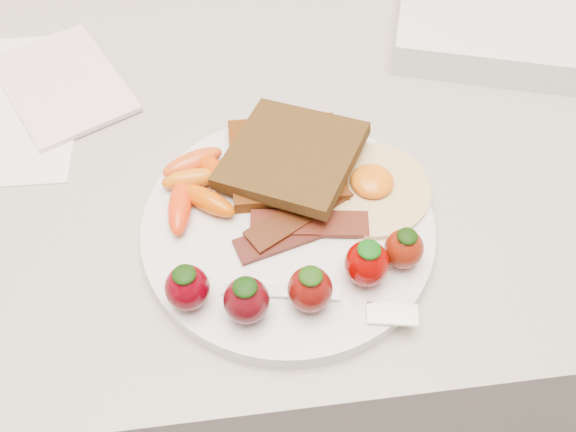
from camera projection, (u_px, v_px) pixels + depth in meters
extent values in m
cube|color=gray|center=(263.00, 325.00, 1.04)|extent=(2.00, 0.60, 0.90)
cylinder|color=silver|center=(288.00, 228.00, 0.60)|extent=(0.27, 0.27, 0.02)
cube|color=black|center=(286.00, 161.00, 0.62)|extent=(0.11, 0.11, 0.01)
cube|color=black|center=(292.00, 155.00, 0.61)|extent=(0.16, 0.16, 0.03)
cylinder|color=beige|center=(370.00, 189.00, 0.61)|extent=(0.15, 0.15, 0.01)
ellipsoid|color=orange|center=(372.00, 181.00, 0.60)|extent=(0.05, 0.05, 0.02)
cube|color=black|center=(293.00, 234.00, 0.58)|extent=(0.11, 0.06, 0.00)
cube|color=#461709|center=(309.00, 224.00, 0.58)|extent=(0.11, 0.04, 0.00)
cube|color=black|center=(299.00, 214.00, 0.59)|extent=(0.11, 0.08, 0.00)
ellipsoid|color=#D4680D|center=(191.00, 179.00, 0.61)|extent=(0.06, 0.02, 0.02)
ellipsoid|color=#C94E00|center=(208.00, 201.00, 0.59)|extent=(0.06, 0.05, 0.02)
ellipsoid|color=red|center=(180.00, 208.00, 0.59)|extent=(0.03, 0.06, 0.02)
ellipsoid|color=#CB3F03|center=(214.00, 170.00, 0.61)|extent=(0.05, 0.06, 0.02)
ellipsoid|color=#D24917|center=(193.00, 162.00, 0.62)|extent=(0.07, 0.04, 0.02)
ellipsoid|color=#55000A|center=(187.00, 288.00, 0.52)|extent=(0.04, 0.04, 0.04)
ellipsoid|color=black|center=(184.00, 274.00, 0.51)|extent=(0.02, 0.02, 0.01)
ellipsoid|color=#47060C|center=(246.00, 300.00, 0.52)|extent=(0.04, 0.04, 0.04)
ellipsoid|color=black|center=(245.00, 287.00, 0.50)|extent=(0.02, 0.02, 0.01)
ellipsoid|color=#580B07|center=(310.00, 289.00, 0.52)|extent=(0.04, 0.04, 0.04)
ellipsoid|color=#153807|center=(311.00, 276.00, 0.51)|extent=(0.02, 0.02, 0.01)
ellipsoid|color=#770100|center=(367.00, 264.00, 0.54)|extent=(0.04, 0.04, 0.04)
ellipsoid|color=#0B480A|center=(369.00, 249.00, 0.52)|extent=(0.02, 0.02, 0.01)
ellipsoid|color=maroon|center=(404.00, 249.00, 0.55)|extent=(0.03, 0.03, 0.04)
ellipsoid|color=black|center=(407.00, 236.00, 0.53)|extent=(0.02, 0.02, 0.01)
cube|color=white|center=(281.00, 292.00, 0.54)|extent=(0.10, 0.03, 0.00)
cube|color=white|center=(393.00, 314.00, 0.53)|extent=(0.05, 0.03, 0.00)
cube|color=white|center=(0.00, 106.00, 0.70)|extent=(0.18, 0.24, 0.00)
cube|color=silver|center=(63.00, 84.00, 0.72)|extent=(0.18, 0.20, 0.01)
cube|color=silver|center=(512.00, 16.00, 0.76)|extent=(0.32, 0.28, 0.04)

